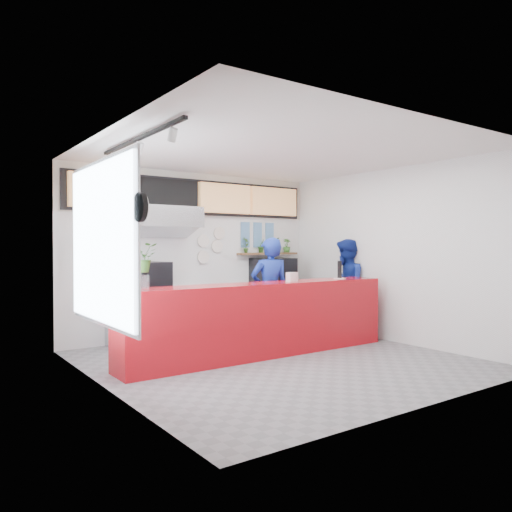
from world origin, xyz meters
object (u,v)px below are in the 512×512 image
espresso_machine (273,271)px  pepper_mill (340,269)px  panini_oven (150,276)px  staff_right (346,287)px  service_counter (262,319)px  staff_center (270,292)px

espresso_machine → pepper_mill: (0.04, -1.82, 0.10)m
panini_oven → staff_right: bearing=-34.9°
service_counter → panini_oven: 2.15m
espresso_machine → staff_right: staff_right is taller
panini_oven → staff_center: size_ratio=0.30×
staff_right → pepper_mill: staff_right is taller
service_counter → pepper_mill: bearing=-0.6°
staff_right → panini_oven: bearing=-58.5°
service_counter → espresso_machine: (1.57, 1.80, 0.61)m
service_counter → espresso_machine: 2.47m
panini_oven → staff_right: (3.38, -1.23, -0.25)m
panini_oven → pepper_mill: size_ratio=1.86×
panini_oven → espresso_machine: size_ratio=0.68×
service_counter → espresso_machine: bearing=48.9°
staff_right → espresso_machine: bearing=-95.9°
espresso_machine → staff_center: 1.73m
staff_center → staff_right: (1.86, 0.10, -0.00)m
service_counter → staff_center: size_ratio=2.51×
panini_oven → staff_right: staff_right is taller
staff_center → pepper_mill: (1.11, -0.49, 0.36)m
service_counter → pepper_mill: (1.61, -0.02, 0.71)m
staff_center → pepper_mill: size_ratio=6.18×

